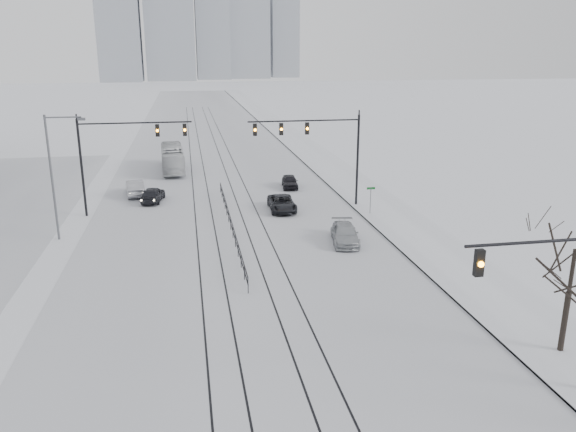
# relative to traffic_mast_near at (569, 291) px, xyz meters

# --- Properties ---
(road) EXTENTS (22.00, 260.00, 0.02)m
(road) POSITION_rel_traffic_mast_near_xyz_m (-10.79, 54.00, -4.55)
(road) COLOR silver
(road) RESTS_ON ground
(sidewalk_east) EXTENTS (5.00, 260.00, 0.16)m
(sidewalk_east) POSITION_rel_traffic_mast_near_xyz_m (2.71, 54.00, -4.48)
(sidewalk_east) COLOR white
(sidewalk_east) RESTS_ON ground
(curb) EXTENTS (0.10, 260.00, 0.12)m
(curb) POSITION_rel_traffic_mast_near_xyz_m (0.26, 54.00, -4.50)
(curb) COLOR gray
(curb) RESTS_ON ground
(tram_rails) EXTENTS (5.30, 180.00, 0.01)m
(tram_rails) POSITION_rel_traffic_mast_near_xyz_m (-10.79, 34.00, -4.54)
(tram_rails) COLOR black
(tram_rails) RESTS_ON ground
(skyline) EXTENTS (96.00, 48.00, 72.00)m
(skyline) POSITION_rel_traffic_mast_near_xyz_m (-5.77, 267.63, 26.08)
(skyline) COLOR #9399A2
(skyline) RESTS_ON ground
(traffic_mast_near) EXTENTS (6.10, 0.37, 7.00)m
(traffic_mast_near) POSITION_rel_traffic_mast_near_xyz_m (0.00, 0.00, 0.00)
(traffic_mast_near) COLOR black
(traffic_mast_near) RESTS_ON ground
(traffic_mast_ne) EXTENTS (9.60, 0.37, 8.00)m
(traffic_mast_ne) POSITION_rel_traffic_mast_near_xyz_m (-2.64, 29.00, 1.20)
(traffic_mast_ne) COLOR black
(traffic_mast_ne) RESTS_ON ground
(traffic_mast_nw) EXTENTS (9.10, 0.37, 8.00)m
(traffic_mast_nw) POSITION_rel_traffic_mast_near_xyz_m (-19.31, 30.00, 1.01)
(traffic_mast_nw) COLOR black
(traffic_mast_nw) RESTS_ON ground
(street_light_west) EXTENTS (2.73, 0.25, 9.00)m
(street_light_west) POSITION_rel_traffic_mast_near_xyz_m (-22.99, 24.00, 0.65)
(street_light_west) COLOR #595B60
(street_light_west) RESTS_ON ground
(bare_tree) EXTENTS (4.40, 4.40, 6.10)m
(bare_tree) POSITION_rel_traffic_mast_near_xyz_m (2.41, 3.00, -0.07)
(bare_tree) COLOR black
(bare_tree) RESTS_ON ground
(median_fence) EXTENTS (0.06, 24.00, 1.00)m
(median_fence) POSITION_rel_traffic_mast_near_xyz_m (-10.79, 24.00, -4.04)
(median_fence) COLOR black
(median_fence) RESTS_ON ground
(street_sign) EXTENTS (0.70, 0.06, 2.40)m
(street_sign) POSITION_rel_traffic_mast_near_xyz_m (1.01, 26.00, -2.96)
(street_sign) COLOR #595B60
(street_sign) RESTS_ON ground
(sedan_sb_inner) EXTENTS (2.29, 4.27, 1.38)m
(sedan_sb_inner) POSITION_rel_traffic_mast_near_xyz_m (-17.04, 33.61, -3.87)
(sedan_sb_inner) COLOR black
(sedan_sb_inner) RESTS_ON ground
(sedan_sb_outer) EXTENTS (2.15, 4.66, 1.48)m
(sedan_sb_outer) POSITION_rel_traffic_mast_near_xyz_m (-18.83, 36.41, -3.82)
(sedan_sb_outer) COLOR #A3A4AB
(sedan_sb_outer) RESTS_ON ground
(sedan_nb_front) EXTENTS (2.25, 4.67, 1.28)m
(sedan_nb_front) POSITION_rel_traffic_mast_near_xyz_m (-6.01, 28.65, -3.92)
(sedan_nb_front) COLOR black
(sedan_nb_front) RESTS_ON ground
(sedan_nb_right) EXTENTS (2.53, 4.69, 1.29)m
(sedan_nb_right) POSITION_rel_traffic_mast_near_xyz_m (-3.01, 19.53, -3.92)
(sedan_nb_right) COLOR #A4A8AC
(sedan_nb_right) RESTS_ON ground
(sedan_nb_far) EXTENTS (1.89, 3.86, 1.27)m
(sedan_nb_far) POSITION_rel_traffic_mast_near_xyz_m (-3.82, 36.79, -3.93)
(sedan_nb_far) COLOR black
(sedan_nb_far) RESTS_ON ground
(box_truck) EXTENTS (2.82, 10.25, 2.83)m
(box_truck) POSITION_rel_traffic_mast_near_xyz_m (-15.47, 47.43, -3.15)
(box_truck) COLOR silver
(box_truck) RESTS_ON ground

